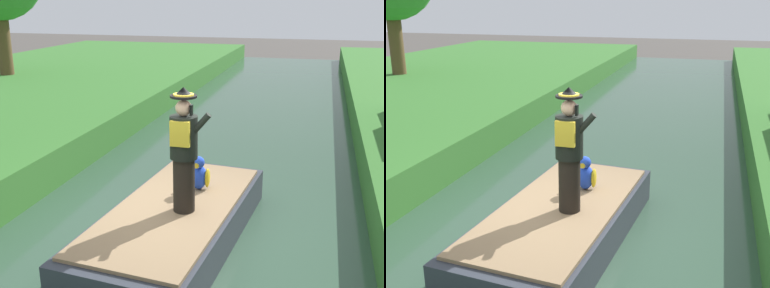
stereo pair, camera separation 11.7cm
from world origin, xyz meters
TOP-DOWN VIEW (x-y plane):
  - ground_plane at (0.00, 0.00)m, footprint 80.00×80.00m
  - canal_water at (0.00, 0.00)m, footprint 5.84×48.00m
  - boat at (0.00, -0.02)m, footprint 2.15×4.34m
  - person_pirate at (0.18, -0.16)m, footprint 0.61×0.42m
  - parrot_plush at (0.18, 0.71)m, footprint 0.36×0.35m

SIDE VIEW (x-z plane):
  - ground_plane at x=0.00m, z-range 0.00..0.00m
  - canal_water at x=0.00m, z-range 0.00..0.10m
  - boat at x=0.00m, z-range 0.10..0.71m
  - parrot_plush at x=0.18m, z-range 0.67..1.24m
  - person_pirate at x=0.18m, z-range 0.71..2.56m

